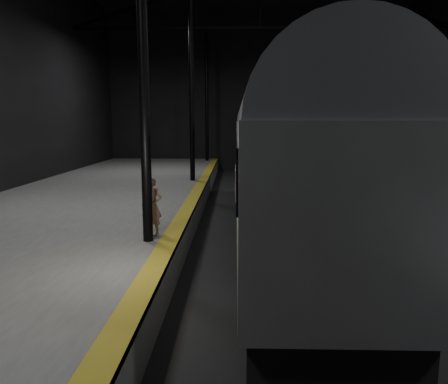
{
  "coord_description": "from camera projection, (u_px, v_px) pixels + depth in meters",
  "views": [
    {
      "loc": [
        -1.51,
        -15.08,
        4.1
      ],
      "look_at": [
        -1.86,
        -2.09,
        2.0
      ],
      "focal_mm": 35.0,
      "sensor_mm": 36.0,
      "label": 1
    }
  ],
  "objects": [
    {
      "name": "tactile_strip",
      "position": [
        186.0,
        210.0,
        15.42
      ],
      "size": [
        0.5,
        43.8,
        0.01
      ],
      "primitive_type": "cube",
      "color": "olive",
      "rests_on": "platform_left"
    },
    {
      "name": "woman",
      "position": [
        152.0,
        206.0,
        11.94
      ],
      "size": [
        0.64,
        0.47,
        1.63
      ],
      "primitive_type": "imported",
      "rotation": [
        0.0,
        0.0,
        -0.14
      ],
      "color": "tan",
      "rests_on": "platform_left"
    },
    {
      "name": "train",
      "position": [
        278.0,
        152.0,
        15.57
      ],
      "size": [
        3.04,
        20.31,
        5.43
      ],
      "color": "#94979C",
      "rests_on": "ground"
    },
    {
      "name": "track",
      "position": [
        278.0,
        237.0,
        15.48
      ],
      "size": [
        2.4,
        43.0,
        0.24
      ],
      "color": "#3F3328",
      "rests_on": "ground"
    },
    {
      "name": "ground",
      "position": [
        278.0,
        238.0,
        15.49
      ],
      "size": [
        44.0,
        44.0,
        0.0
      ],
      "primitive_type": "plane",
      "color": "black",
      "rests_on": "ground"
    },
    {
      "name": "platform_left",
      "position": [
        68.0,
        223.0,
        15.61
      ],
      "size": [
        9.0,
        43.8,
        1.0
      ],
      "primitive_type": "cube",
      "color": "#535350",
      "rests_on": "ground"
    }
  ]
}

